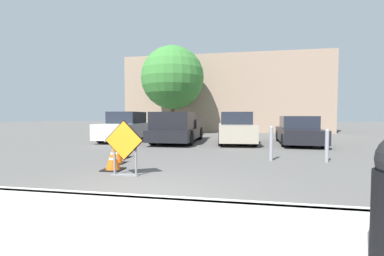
{
  "coord_description": "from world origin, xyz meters",
  "views": [
    {
      "loc": [
        1.47,
        -3.83,
        1.43
      ],
      "look_at": [
        -0.65,
        8.09,
        0.84
      ],
      "focal_mm": 24.0,
      "sensor_mm": 36.0,
      "label": 1
    }
  ],
  "objects_px": {
    "road_closed_sign": "(124,146)",
    "traffic_cone_second": "(118,153)",
    "bollard_nearest": "(271,142)",
    "bollard_second": "(327,145)",
    "traffic_cone_nearest": "(113,159)",
    "parked_car_second": "(236,129)",
    "pickup_truck": "(177,129)",
    "traffic_cone_third": "(124,147)",
    "parked_car_nearest": "(127,127)",
    "parked_car_third": "(298,131)"
  },
  "relations": [
    {
      "from": "road_closed_sign",
      "to": "traffic_cone_second",
      "type": "distance_m",
      "value": 1.72
    },
    {
      "from": "bollard_nearest",
      "to": "bollard_second",
      "type": "height_order",
      "value": "bollard_nearest"
    },
    {
      "from": "traffic_cone_nearest",
      "to": "parked_car_second",
      "type": "bearing_deg",
      "value": 66.39
    },
    {
      "from": "road_closed_sign",
      "to": "bollard_second",
      "type": "bearing_deg",
      "value": 27.25
    },
    {
      "from": "traffic_cone_nearest",
      "to": "traffic_cone_second",
      "type": "distance_m",
      "value": 0.93
    },
    {
      "from": "road_closed_sign",
      "to": "bollard_second",
      "type": "height_order",
      "value": "road_closed_sign"
    },
    {
      "from": "pickup_truck",
      "to": "parked_car_second",
      "type": "xyz_separation_m",
      "value": [
        3.07,
        0.13,
        0.02
      ]
    },
    {
      "from": "parked_car_second",
      "to": "bollard_nearest",
      "type": "bearing_deg",
      "value": 99.14
    },
    {
      "from": "bollard_nearest",
      "to": "traffic_cone_third",
      "type": "bearing_deg",
      "value": -176.16
    },
    {
      "from": "parked_car_nearest",
      "to": "parked_car_third",
      "type": "relative_size",
      "value": 1.03
    },
    {
      "from": "pickup_truck",
      "to": "bollard_nearest",
      "type": "height_order",
      "value": "pickup_truck"
    },
    {
      "from": "parked_car_second",
      "to": "parked_car_third",
      "type": "xyz_separation_m",
      "value": [
        3.07,
        0.16,
        -0.1
      ]
    },
    {
      "from": "road_closed_sign",
      "to": "parked_car_nearest",
      "type": "relative_size",
      "value": 0.29
    },
    {
      "from": "traffic_cone_second",
      "to": "traffic_cone_nearest",
      "type": "bearing_deg",
      "value": -71.19
    },
    {
      "from": "traffic_cone_second",
      "to": "pickup_truck",
      "type": "xyz_separation_m",
      "value": [
        0.35,
        6.12,
        0.41
      ]
    },
    {
      "from": "parked_car_nearest",
      "to": "parked_car_third",
      "type": "xyz_separation_m",
      "value": [
        9.22,
        -0.21,
        -0.11
      ]
    },
    {
      "from": "road_closed_sign",
      "to": "parked_car_second",
      "type": "xyz_separation_m",
      "value": [
        2.55,
        7.68,
        0.03
      ]
    },
    {
      "from": "bollard_nearest",
      "to": "traffic_cone_second",
      "type": "bearing_deg",
      "value": -163.87
    },
    {
      "from": "traffic_cone_nearest",
      "to": "parked_car_second",
      "type": "distance_m",
      "value": 7.8
    },
    {
      "from": "traffic_cone_nearest",
      "to": "bollard_second",
      "type": "xyz_separation_m",
      "value": [
        5.9,
        2.2,
        0.25
      ]
    },
    {
      "from": "parked_car_second",
      "to": "traffic_cone_nearest",
      "type": "bearing_deg",
      "value": 62.56
    },
    {
      "from": "parked_car_nearest",
      "to": "traffic_cone_third",
      "type": "bearing_deg",
      "value": 113.21
    },
    {
      "from": "traffic_cone_second",
      "to": "parked_car_third",
      "type": "xyz_separation_m",
      "value": [
        6.49,
        6.42,
        0.33
      ]
    },
    {
      "from": "pickup_truck",
      "to": "parked_car_third",
      "type": "bearing_deg",
      "value": -177.2
    },
    {
      "from": "traffic_cone_third",
      "to": "pickup_truck",
      "type": "relative_size",
      "value": 0.15
    },
    {
      "from": "traffic_cone_third",
      "to": "bollard_second",
      "type": "height_order",
      "value": "bollard_second"
    },
    {
      "from": "traffic_cone_third",
      "to": "parked_car_second",
      "type": "bearing_deg",
      "value": 54.94
    },
    {
      "from": "traffic_cone_third",
      "to": "road_closed_sign",
      "type": "bearing_deg",
      "value": -64.7
    },
    {
      "from": "traffic_cone_third",
      "to": "parked_car_third",
      "type": "xyz_separation_m",
      "value": [
        6.77,
        5.42,
        0.26
      ]
    },
    {
      "from": "road_closed_sign",
      "to": "traffic_cone_third",
      "type": "xyz_separation_m",
      "value": [
        -1.14,
        2.42,
        -0.33
      ]
    },
    {
      "from": "road_closed_sign",
      "to": "traffic_cone_third",
      "type": "bearing_deg",
      "value": 115.3
    },
    {
      "from": "traffic_cone_second",
      "to": "bollard_nearest",
      "type": "height_order",
      "value": "bollard_nearest"
    },
    {
      "from": "traffic_cone_nearest",
      "to": "bollard_second",
      "type": "height_order",
      "value": "bollard_second"
    },
    {
      "from": "road_closed_sign",
      "to": "traffic_cone_nearest",
      "type": "distance_m",
      "value": 0.89
    },
    {
      "from": "traffic_cone_nearest",
      "to": "bollard_second",
      "type": "distance_m",
      "value": 6.3
    },
    {
      "from": "pickup_truck",
      "to": "bollard_second",
      "type": "distance_m",
      "value": 7.57
    },
    {
      "from": "pickup_truck",
      "to": "parked_car_second",
      "type": "relative_size",
      "value": 1.29
    },
    {
      "from": "traffic_cone_second",
      "to": "parked_car_third",
      "type": "relative_size",
      "value": 0.14
    },
    {
      "from": "road_closed_sign",
      "to": "parked_car_second",
      "type": "relative_size",
      "value": 0.32
    },
    {
      "from": "road_closed_sign",
      "to": "parked_car_nearest",
      "type": "height_order",
      "value": "parked_car_nearest"
    },
    {
      "from": "parked_car_second",
      "to": "road_closed_sign",
      "type": "bearing_deg",
      "value": 67.81
    },
    {
      "from": "bollard_nearest",
      "to": "bollard_second",
      "type": "distance_m",
      "value": 1.64
    },
    {
      "from": "pickup_truck",
      "to": "parked_car_third",
      "type": "height_order",
      "value": "pickup_truck"
    },
    {
      "from": "traffic_cone_second",
      "to": "traffic_cone_third",
      "type": "relative_size",
      "value": 0.81
    },
    {
      "from": "road_closed_sign",
      "to": "bollard_nearest",
      "type": "bearing_deg",
      "value": 36.65
    },
    {
      "from": "parked_car_nearest",
      "to": "bollard_nearest",
      "type": "height_order",
      "value": "parked_car_nearest"
    },
    {
      "from": "traffic_cone_third",
      "to": "traffic_cone_second",
      "type": "bearing_deg",
      "value": -74.73
    },
    {
      "from": "traffic_cone_nearest",
      "to": "parked_car_third",
      "type": "relative_size",
      "value": 0.14
    },
    {
      "from": "parked_car_second",
      "to": "bollard_nearest",
      "type": "height_order",
      "value": "parked_car_second"
    },
    {
      "from": "traffic_cone_third",
      "to": "pickup_truck",
      "type": "xyz_separation_m",
      "value": [
        0.62,
        5.13,
        0.34
      ]
    }
  ]
}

